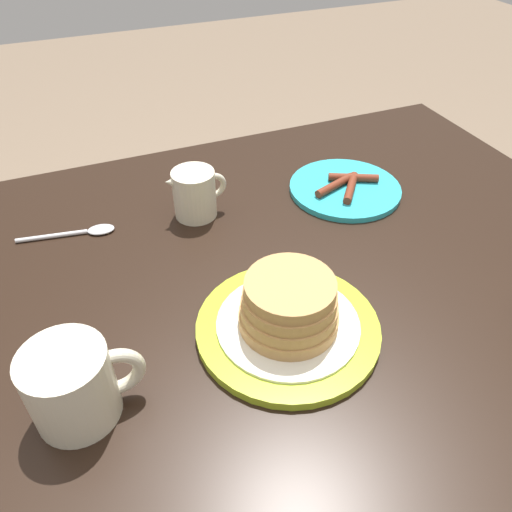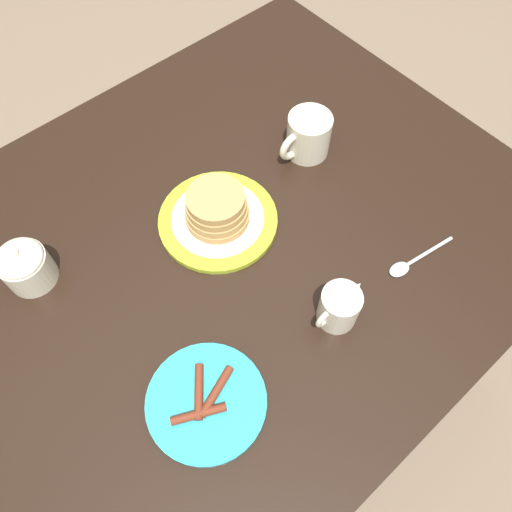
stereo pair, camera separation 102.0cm
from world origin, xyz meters
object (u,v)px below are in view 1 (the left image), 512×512
side_plate_bacon (345,188)px  coffee_mug (74,384)px  creamer_pitcher (194,193)px  spoon (84,232)px  pancake_plate (287,315)px

side_plate_bacon → coffee_mug: bearing=-150.2°
creamer_pitcher → spoon: (-0.18, 0.02, -0.04)m
side_plate_bacon → creamer_pitcher: (-0.26, 0.03, 0.04)m
pancake_plate → coffee_mug: (-0.25, -0.02, 0.02)m
side_plate_bacon → coffee_mug: (-0.48, -0.28, 0.04)m
coffee_mug → spoon: bearing=82.6°
pancake_plate → creamer_pitcher: 0.29m
spoon → coffee_mug: bearing=-97.4°
spoon → pancake_plate: bearing=-55.5°
coffee_mug → pancake_plate: bearing=4.5°
side_plate_bacon → spoon: size_ratio=1.30×
side_plate_bacon → spoon: (-0.44, 0.05, -0.00)m
side_plate_bacon → spoon: bearing=174.0°
spoon → side_plate_bacon: bearing=-6.0°
pancake_plate → side_plate_bacon: (0.23, 0.26, -0.02)m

